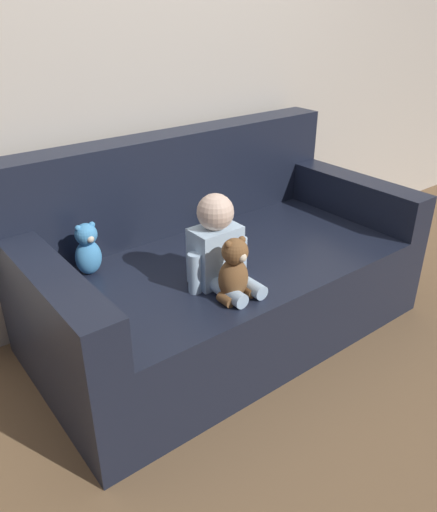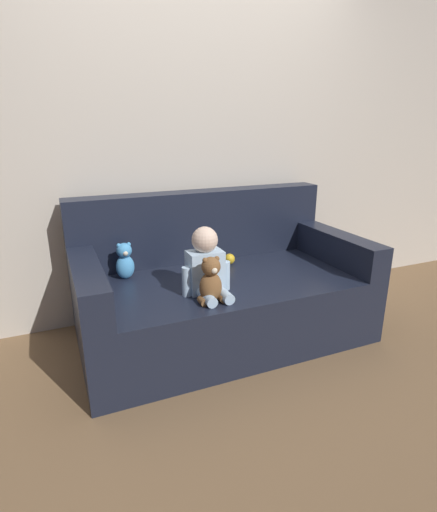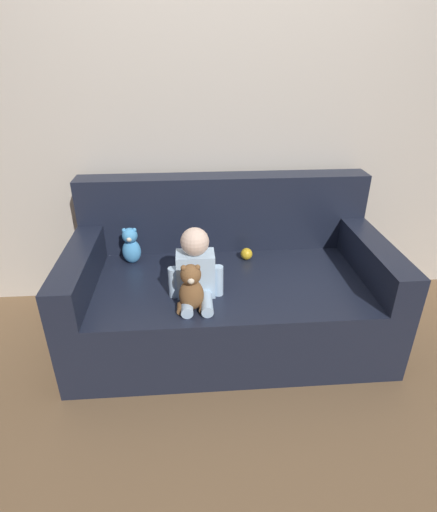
# 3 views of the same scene
# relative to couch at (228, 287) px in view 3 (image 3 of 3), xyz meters

# --- Properties ---
(ground_plane) EXTENTS (12.00, 12.00, 0.00)m
(ground_plane) POSITION_rel_couch_xyz_m (0.00, -0.07, -0.32)
(ground_plane) COLOR brown
(wall_back) EXTENTS (8.00, 0.05, 2.60)m
(wall_back) POSITION_rel_couch_xyz_m (0.00, 0.52, 0.98)
(wall_back) COLOR beige
(wall_back) RESTS_ON ground_plane
(couch) EXTENTS (1.88, 1.00, 0.94)m
(couch) POSITION_rel_couch_xyz_m (0.00, 0.00, 0.00)
(couch) COLOR black
(couch) RESTS_ON ground_plane
(person_baby) EXTENTS (0.30, 0.32, 0.40)m
(person_baby) POSITION_rel_couch_xyz_m (-0.20, -0.26, 0.29)
(person_baby) COLOR silver
(person_baby) RESTS_ON couch
(teddy_bear_brown) EXTENTS (0.16, 0.12, 0.27)m
(teddy_bear_brown) POSITION_rel_couch_xyz_m (-0.23, -0.40, 0.25)
(teddy_bear_brown) COLOR brown
(teddy_bear_brown) RESTS_ON couch
(plush_toy_side) EXTENTS (0.12, 0.11, 0.24)m
(plush_toy_side) POSITION_rel_couch_xyz_m (-0.60, 0.15, 0.24)
(plush_toy_side) COLOR #4C9EDB
(plush_toy_side) RESTS_ON couch
(toy_ball) EXTENTS (0.08, 0.08, 0.08)m
(toy_ball) POSITION_rel_couch_xyz_m (0.13, 0.14, 0.16)
(toy_ball) COLOR gold
(toy_ball) RESTS_ON couch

